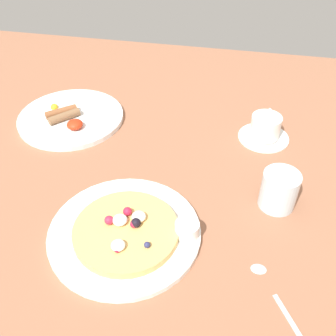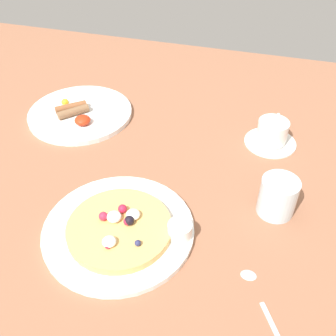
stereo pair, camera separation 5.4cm
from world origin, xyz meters
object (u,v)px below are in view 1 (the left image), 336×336
at_px(coffee_saucer, 263,137).
at_px(teaspoon, 272,289).
at_px(pancake_plate, 126,233).
at_px(water_glass, 279,190).
at_px(syrup_ramekin, 187,229).
at_px(coffee_cup, 266,126).
at_px(breakfast_plate, 71,118).

bearing_deg(coffee_saucer, teaspoon, -87.38).
height_order(pancake_plate, water_glass, water_glass).
distance_m(syrup_ramekin, teaspoon, 0.18).
height_order(coffee_saucer, water_glass, water_glass).
xyz_separation_m(pancake_plate, syrup_ramekin, (0.12, 0.01, 0.02)).
height_order(teaspoon, water_glass, water_glass).
distance_m(syrup_ramekin, coffee_saucer, 0.38).
xyz_separation_m(coffee_saucer, teaspoon, (0.02, -0.44, -0.00)).
distance_m(pancake_plate, syrup_ramekin, 0.12).
bearing_deg(coffee_cup, coffee_saucer, -98.28).
relative_size(syrup_ramekin, water_glass, 0.57).
distance_m(coffee_saucer, teaspoon, 0.44).
xyz_separation_m(teaspoon, water_glass, (0.01, 0.21, 0.04)).
distance_m(pancake_plate, water_glass, 0.32).
bearing_deg(coffee_cup, water_glass, -83.04).
xyz_separation_m(pancake_plate, teaspoon, (0.28, -0.07, -0.00)).
xyz_separation_m(coffee_saucer, coffee_cup, (0.00, 0.00, 0.03)).
distance_m(coffee_saucer, coffee_cup, 0.03).
relative_size(pancake_plate, coffee_cup, 2.83).
distance_m(pancake_plate, breakfast_plate, 0.43).
distance_m(pancake_plate, coffee_cup, 0.45).
height_order(breakfast_plate, coffee_cup, coffee_cup).
relative_size(pancake_plate, syrup_ramekin, 6.37).
distance_m(syrup_ramekin, breakfast_plate, 0.50).
xyz_separation_m(pancake_plate, coffee_cup, (0.26, 0.37, 0.03)).
relative_size(coffee_saucer, coffee_cup, 1.23).
xyz_separation_m(syrup_ramekin, teaspoon, (0.16, -0.08, -0.03)).
distance_m(coffee_cup, water_glass, 0.23).
height_order(syrup_ramekin, coffee_saucer, syrup_ramekin).
bearing_deg(coffee_saucer, coffee_cup, 81.72).
bearing_deg(teaspoon, water_glass, 87.67).
bearing_deg(syrup_ramekin, coffee_saucer, 68.67).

